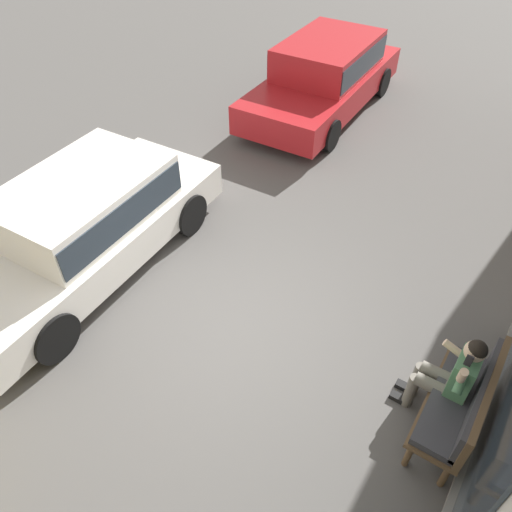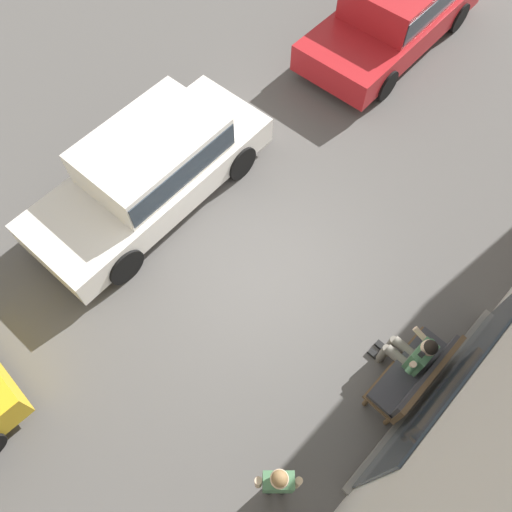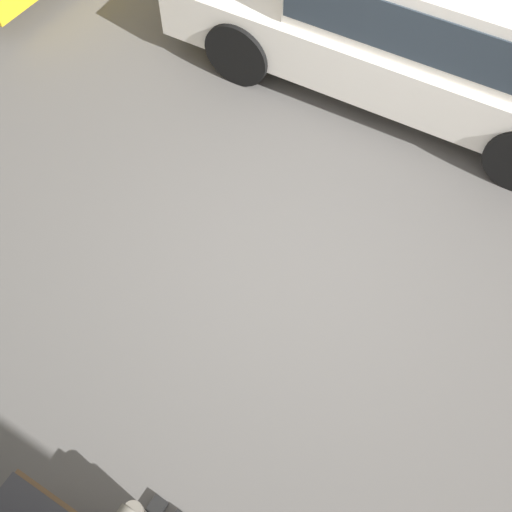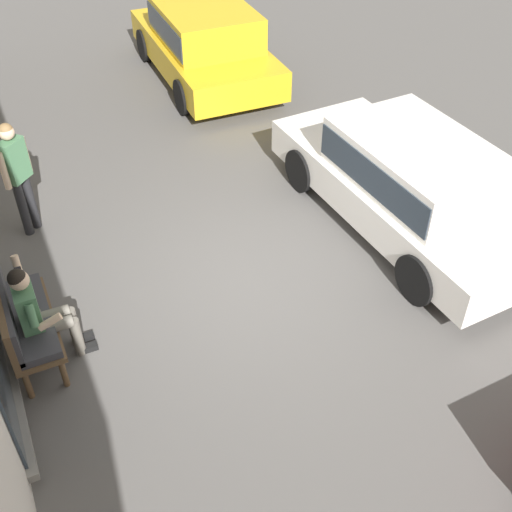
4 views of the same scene
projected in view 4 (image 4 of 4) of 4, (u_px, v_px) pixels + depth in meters
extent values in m
plane|color=#565451|center=(251.00, 280.00, 8.56)|extent=(60.00, 60.00, 0.00)
cube|color=gray|center=(5.00, 350.00, 7.38)|extent=(3.60, 0.12, 0.10)
cylinder|color=brown|center=(9.00, 308.00, 7.85)|extent=(0.07, 0.07, 0.43)
cylinder|color=brown|center=(28.00, 384.00, 6.96)|extent=(0.07, 0.07, 0.43)
cylinder|color=brown|center=(42.00, 299.00, 7.97)|extent=(0.07, 0.07, 0.43)
cylinder|color=brown|center=(64.00, 372.00, 7.08)|extent=(0.07, 0.07, 0.43)
cube|color=brown|center=(30.00, 324.00, 7.31)|extent=(1.45, 0.55, 0.06)
cube|color=#38383D|center=(29.00, 319.00, 7.26)|extent=(1.39, 0.49, 0.10)
cube|color=brown|center=(2.00, 311.00, 7.03)|extent=(1.45, 0.07, 0.55)
cube|color=#38383D|center=(8.00, 309.00, 7.05)|extent=(1.39, 0.06, 0.47)
cylinder|color=#6B665B|center=(51.00, 316.00, 7.29)|extent=(0.15, 0.42, 0.15)
cylinder|color=#6B665B|center=(74.00, 326.00, 7.54)|extent=(0.12, 0.12, 0.54)
cube|color=black|center=(84.00, 338.00, 7.71)|extent=(0.10, 0.24, 0.07)
cylinder|color=#6B665B|center=(54.00, 326.00, 7.17)|extent=(0.15, 0.42, 0.15)
cylinder|color=#6B665B|center=(77.00, 337.00, 7.41)|extent=(0.12, 0.12, 0.54)
cube|color=black|center=(88.00, 348.00, 7.59)|extent=(0.10, 0.24, 0.07)
cube|color=#6B665B|center=(34.00, 327.00, 7.17)|extent=(0.34, 0.24, 0.14)
cube|color=#4C7F56|center=(28.00, 309.00, 6.98)|extent=(0.38, 0.22, 0.56)
sphere|color=beige|center=(19.00, 280.00, 6.71)|extent=(0.22, 0.22, 0.22)
sphere|color=black|center=(17.00, 278.00, 6.69)|extent=(0.20, 0.20, 0.20)
cylinder|color=#4C7F56|center=(31.00, 315.00, 6.75)|extent=(0.20, 0.10, 0.28)
cylinder|color=beige|center=(50.00, 322.00, 6.85)|extent=(0.08, 0.27, 0.17)
cylinder|color=#4C7F56|center=(20.00, 283.00, 7.03)|extent=(0.25, 0.10, 0.22)
cylinder|color=beige|center=(17.00, 266.00, 6.97)|extent=(0.16, 0.08, 0.25)
cube|color=#232328|center=(19.00, 272.00, 6.82)|extent=(0.02, 0.07, 0.15)
cube|color=white|center=(403.00, 192.00, 9.20)|extent=(4.68, 2.01, 0.54)
cube|color=white|center=(418.00, 163.00, 8.69)|extent=(2.47, 1.68, 0.65)
cube|color=#28333D|center=(418.00, 163.00, 8.69)|extent=(2.42, 1.71, 0.46)
cylinder|color=black|center=(301.00, 170.00, 9.98)|extent=(0.69, 0.22, 0.68)
cylinder|color=black|center=(389.00, 144.00, 10.58)|extent=(0.69, 0.22, 0.68)
cylinder|color=black|center=(417.00, 279.00, 8.06)|extent=(0.69, 0.22, 0.68)
cube|color=gold|center=(204.00, 52.00, 12.98)|extent=(4.33, 2.02, 0.58)
cube|color=gold|center=(206.00, 24.00, 12.46)|extent=(2.27, 1.73, 0.68)
cube|color=#28333D|center=(206.00, 24.00, 12.46)|extent=(2.23, 1.77, 0.47)
cylinder|color=black|center=(145.00, 45.00, 13.77)|extent=(0.67, 0.20, 0.66)
cylinder|color=black|center=(223.00, 33.00, 14.31)|extent=(0.67, 0.20, 0.66)
cylinder|color=black|center=(183.00, 97.00, 11.91)|extent=(0.67, 0.20, 0.66)
cylinder|color=black|center=(271.00, 80.00, 12.45)|extent=(0.67, 0.20, 0.66)
cylinder|color=#232326|center=(31.00, 201.00, 9.18)|extent=(0.13, 0.13, 0.88)
cylinder|color=#232326|center=(23.00, 208.00, 9.05)|extent=(0.13, 0.13, 0.88)
cube|color=#4C7F56|center=(14.00, 160.00, 8.63)|extent=(0.39, 0.40, 0.60)
cylinder|color=beige|center=(25.00, 154.00, 8.82)|extent=(0.09, 0.09, 0.54)
cylinder|color=beige|center=(4.00, 171.00, 8.50)|extent=(0.09, 0.09, 0.54)
sphere|color=beige|center=(6.00, 132.00, 8.36)|extent=(0.21, 0.21, 0.21)
sphere|color=olive|center=(6.00, 130.00, 8.34)|extent=(0.19, 0.19, 0.19)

